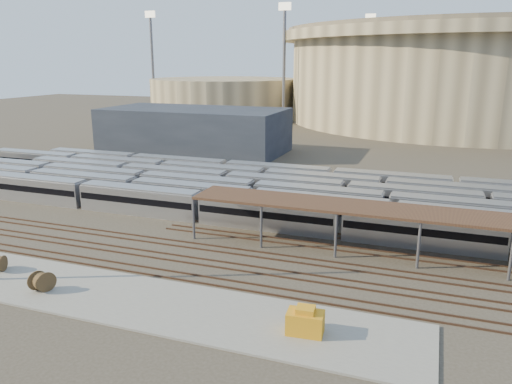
{
  "coord_description": "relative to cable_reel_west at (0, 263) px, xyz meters",
  "views": [
    {
      "loc": [
        18.45,
        -49.46,
        20.91
      ],
      "look_at": [
        -3.95,
        12.0,
        3.54
      ],
      "focal_mm": 35.0,
      "sensor_mm": 36.0,
      "label": 1
    }
  ],
  "objects": [
    {
      "name": "service_building",
      "position": [
        -13.0,
        69.25,
        3.98
      ],
      "size": [
        42.0,
        20.0,
        10.0
      ],
      "primitive_type": "cube",
      "color": "#1E232D",
      "rests_on": "ground"
    },
    {
      "name": "inspection_shed",
      "position": [
        44.0,
        18.25,
        3.96
      ],
      "size": [
        60.3,
        6.0,
        5.3
      ],
      "color": "#5A5A5F",
      "rests_on": "ground"
    },
    {
      "name": "apron",
      "position": [
        17.0,
        -0.75,
        -0.92
      ],
      "size": [
        50.0,
        9.0,
        0.2
      ],
      "primitive_type": "cube",
      "color": "gray",
      "rests_on": "ground"
    },
    {
      "name": "empty_tracks",
      "position": [
        22.0,
        9.25,
        -0.93
      ],
      "size": [
        170.0,
        9.62,
        0.18
      ],
      "color": "#4C3323",
      "rests_on": "ground"
    },
    {
      "name": "cable_reel_east",
      "position": [
        7.41,
        -2.25,
        0.13
      ],
      "size": [
        1.75,
        2.16,
        1.89
      ],
      "primitive_type": "cylinder",
      "rotation": [
        0.0,
        1.57,
        -0.43
      ],
      "color": "brown",
      "rests_on": "apron"
    },
    {
      "name": "cable_reel_west",
      "position": [
        0.0,
        0.0,
        0.0
      ],
      "size": [
        1.41,
        1.85,
        1.64
      ],
      "primitive_type": "cylinder",
      "rotation": [
        0.0,
        1.57,
        0.34
      ],
      "color": "brown",
      "rests_on": "apron"
    },
    {
      "name": "floodlight_3",
      "position": [
        12.0,
        174.25,
        19.63
      ],
      "size": [
        4.0,
        1.0,
        38.4
      ],
      "color": "#5A5A5F",
      "rests_on": "ground"
    },
    {
      "name": "floodlight_0",
      "position": [
        -8.0,
        124.25,
        19.63
      ],
      "size": [
        4.0,
        1.0,
        38.4
      ],
      "color": "#5A5A5F",
      "rests_on": "ground"
    },
    {
      "name": "subway_trains",
      "position": [
        22.08,
        32.75,
        0.78
      ],
      "size": [
        127.61,
        23.9,
        3.6
      ],
      "color": "#B0B0B5",
      "rests_on": "ground"
    },
    {
      "name": "yellow_equipment",
      "position": [
        32.1,
        -1.1,
        0.07
      ],
      "size": [
        2.99,
        2.01,
        1.78
      ],
      "primitive_type": "cube",
      "rotation": [
        0.0,
        0.0,
        0.08
      ],
      "color": "orange",
      "rests_on": "apron"
    },
    {
      "name": "ground",
      "position": [
        22.0,
        14.25,
        -1.02
      ],
      "size": [
        420.0,
        420.0,
        0.0
      ],
      "primitive_type": "plane",
      "color": "#383026",
      "rests_on": "ground"
    },
    {
      "name": "floodlight_1",
      "position": [
        -63.0,
        134.25,
        19.63
      ],
      "size": [
        4.0,
        1.0,
        38.4
      ],
      "color": "#5A5A5F",
      "rests_on": "ground"
    },
    {
      "name": "stadium",
      "position": [
        47.0,
        154.25,
        15.45
      ],
      "size": [
        124.0,
        124.0,
        32.5
      ],
      "color": "tan",
      "rests_on": "ground"
    },
    {
      "name": "secondary_arena",
      "position": [
        -38.0,
        144.25,
        5.98
      ],
      "size": [
        56.0,
        56.0,
        14.0
      ],
      "primitive_type": "cylinder",
      "color": "tan",
      "rests_on": "ground"
    }
  ]
}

